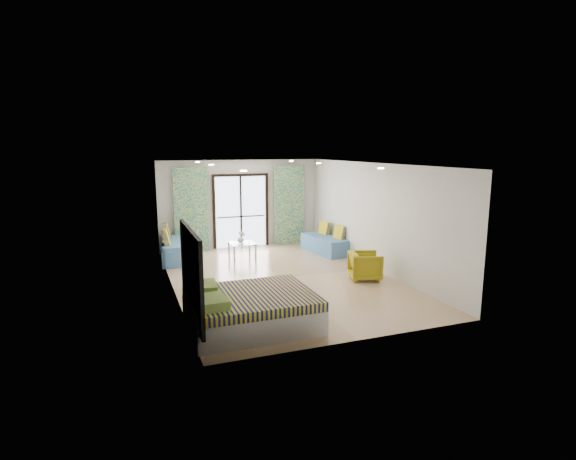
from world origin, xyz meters
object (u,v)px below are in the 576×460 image
object	(u,v)px
bed	(250,309)
daybed_left	(176,249)
armchair	(365,265)
daybed_right	(325,244)
coffee_table	(242,245)

from	to	relation	value
bed	daybed_left	distance (m)	5.32
armchair	daybed_right	bearing A→B (deg)	10.83
daybed_right	coffee_table	xyz separation A→B (m)	(-2.50, 0.11, 0.14)
daybed_left	daybed_right	distance (m)	4.29
bed	coffee_table	bearing A→B (deg)	76.97
daybed_right	coffee_table	distance (m)	2.51
daybed_left	armchair	world-z (taller)	daybed_left
daybed_left	armchair	xyz separation A→B (m)	(3.95, -3.49, 0.06)
bed	armchair	distance (m)	3.77
daybed_left	daybed_right	bearing A→B (deg)	-2.27
daybed_right	bed	bearing A→B (deg)	-135.69
bed	armchair	bearing A→B (deg)	28.36
daybed_right	armchair	world-z (taller)	daybed_right
bed	daybed_left	bearing A→B (deg)	96.90
coffee_table	armchair	distance (m)	3.68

